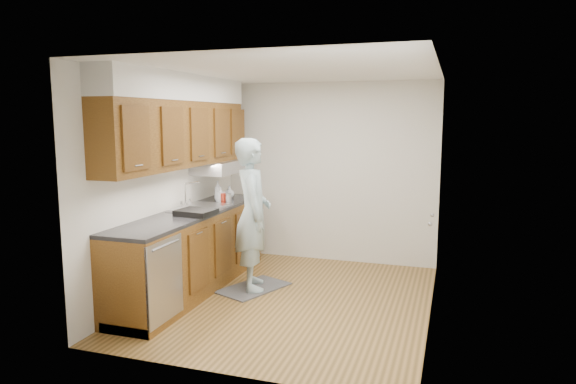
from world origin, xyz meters
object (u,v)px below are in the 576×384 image
object	(u,v)px
soap_bottle_a	(218,190)
soap_bottle_b	(221,194)
soap_bottle_c	(229,192)
steel_can	(228,199)
dish_rack	(196,212)
soda_can	(224,198)
person	(253,204)

from	to	relation	value
soap_bottle_a	soap_bottle_b	bearing A→B (deg)	-50.26
soap_bottle_a	soap_bottle_c	size ratio (longest dim) A/B	1.56
steel_can	soap_bottle_c	bearing A→B (deg)	113.12
steel_can	dish_rack	size ratio (longest dim) A/B	0.32
soap_bottle_c	soda_can	size ratio (longest dim) A/B	1.36
soap_bottle_a	dish_rack	size ratio (longest dim) A/B	0.65
soda_can	soap_bottle_c	bearing A→B (deg)	103.42
steel_can	soap_bottle_a	bearing A→B (deg)	140.68
soap_bottle_a	steel_can	distance (m)	0.32
soap_bottle_c	person	bearing A→B (deg)	-50.43
soda_can	steel_can	world-z (taller)	steel_can
soap_bottle_b	dish_rack	size ratio (longest dim) A/B	0.49
soda_can	soap_bottle_b	bearing A→B (deg)	145.72
soap_bottle_c	soda_can	world-z (taller)	soap_bottle_c
soap_bottle_c	steel_can	distance (m)	0.46
soap_bottle_c	soap_bottle_a	bearing A→B (deg)	-105.16
soda_can	dish_rack	world-z (taller)	soda_can
soap_bottle_b	person	bearing A→B (deg)	-36.37
soda_can	soap_bottle_a	bearing A→B (deg)	134.51
soap_bottle_a	soap_bottle_c	bearing A→B (deg)	74.84
person	soap_bottle_c	distance (m)	1.04
soap_bottle_a	steel_can	world-z (taller)	soap_bottle_a
soap_bottle_c	dish_rack	bearing A→B (deg)	-82.52
soap_bottle_b	steel_can	xyz separation A→B (m)	(0.14, -0.08, -0.03)
soda_can	dish_rack	bearing A→B (deg)	-85.15
soda_can	dish_rack	distance (m)	0.87
person	dish_rack	bearing A→B (deg)	106.33
soap_bottle_b	soda_can	world-z (taller)	soap_bottle_b
steel_can	dish_rack	xyz separation A→B (m)	(-0.02, -0.82, -0.03)
soap_bottle_a	soap_bottle_b	size ratio (longest dim) A/B	1.32
soap_bottle_a	soap_bottle_b	distance (m)	0.15
soda_can	steel_can	distance (m)	0.10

